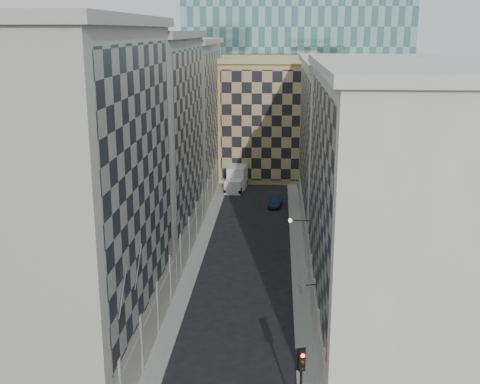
% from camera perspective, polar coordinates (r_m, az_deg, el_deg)
% --- Properties ---
extents(sidewalk_west, '(1.50, 100.00, 0.15)m').
position_cam_1_polar(sidewalk_west, '(62.56, -4.17, -6.21)').
color(sidewalk_west, gray).
rests_on(sidewalk_west, ground).
extents(sidewalk_east, '(1.50, 100.00, 0.15)m').
position_cam_1_polar(sidewalk_east, '(62.06, 5.54, -6.42)').
color(sidewalk_east, gray).
rests_on(sidewalk_east, ground).
extents(bldg_left_a, '(10.80, 22.80, 23.70)m').
position_cam_1_polar(bldg_left_a, '(42.56, -15.48, -0.35)').
color(bldg_left_a, '#A19C91').
rests_on(bldg_left_a, ground).
extents(bldg_left_b, '(10.80, 22.80, 22.70)m').
position_cam_1_polar(bldg_left_b, '(63.33, -9.06, 4.50)').
color(bldg_left_b, gray).
rests_on(bldg_left_b, ground).
extents(bldg_left_c, '(10.80, 22.80, 21.70)m').
position_cam_1_polar(bldg_left_c, '(84.72, -5.82, 6.92)').
color(bldg_left_c, '#A19C91').
rests_on(bldg_left_c, ground).
extents(bldg_right_a, '(10.80, 26.80, 20.70)m').
position_cam_1_polar(bldg_right_a, '(45.19, 13.59, -1.31)').
color(bldg_right_a, '#BCB5AC').
rests_on(bldg_right_a, ground).
extents(bldg_right_b, '(10.80, 28.80, 19.70)m').
position_cam_1_polar(bldg_right_b, '(71.35, 10.01, 4.44)').
color(bldg_right_b, '#BCB5AC').
rests_on(bldg_right_b, ground).
extents(tan_block, '(16.80, 14.80, 18.80)m').
position_cam_1_polar(tan_block, '(96.55, 3.08, 7.14)').
color(tan_block, tan).
rests_on(tan_block, ground).
extents(church_tower, '(7.20, 7.20, 51.50)m').
position_cam_1_polar(church_tower, '(109.85, 2.21, 17.27)').
color(church_tower, '#2A2520').
rests_on(church_tower, ground).
extents(flagpoles_left, '(0.10, 6.33, 2.33)m').
position_cam_1_polar(flagpoles_left, '(37.86, -10.31, -8.09)').
color(flagpoles_left, gray).
rests_on(flagpoles_left, ground).
extents(bracket_lamp, '(1.98, 0.36, 0.36)m').
position_cam_1_polar(bracket_lamp, '(54.32, 4.97, -2.71)').
color(bracket_lamp, black).
rests_on(bracket_lamp, ground).
extents(traffic_light, '(0.60, 0.59, 4.92)m').
position_cam_1_polar(traffic_light, '(36.45, 5.83, -16.55)').
color(traffic_light, black).
rests_on(traffic_light, sidewalk_east).
extents(box_truck, '(3.17, 6.37, 3.36)m').
position_cam_1_polar(box_truck, '(88.55, -0.35, 1.18)').
color(box_truck, white).
rests_on(box_truck, ground).
extents(dark_car, '(1.98, 4.31, 1.37)m').
position_cam_1_polar(dark_car, '(80.23, 3.38, -0.90)').
color(dark_car, '#0F1B37').
rests_on(dark_car, ground).
extents(shop_sign, '(1.24, 0.69, 0.79)m').
position_cam_1_polar(shop_sign, '(46.22, 5.88, -9.15)').
color(shop_sign, black).
rests_on(shop_sign, ground).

